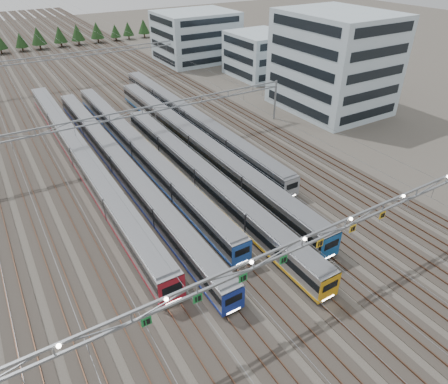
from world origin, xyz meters
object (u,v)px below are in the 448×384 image
gantry_mid (143,116)px  depot_bldg_south (334,62)px  train_b (119,164)px  gantry_near (303,245)px  gantry_far (75,58)px  depot_bldg_north (196,36)px  depot_bldg_mid (260,55)px  train_c (139,149)px  train_a (81,156)px  train_d (203,177)px  train_e (196,143)px  train_f (191,118)px

gantry_mid → depot_bldg_south: (42.04, -0.93, 3.44)m
train_b → gantry_mid: bearing=40.8°
gantry_near → gantry_far: size_ratio=1.00×
train_b → depot_bldg_north: 71.52m
gantry_mid → depot_bldg_mid: bearing=31.8°
train_c → train_b: bearing=-143.5°
train_a → gantry_mid: gantry_mid is taller
train_b → gantry_mid: (6.75, 5.83, 4.45)m
train_c → depot_bldg_south: size_ratio=2.82×
train_a → gantry_mid: size_ratio=1.21×
train_a → train_d: size_ratio=1.32×
gantry_mid → depot_bldg_north: depot_bldg_north is taller
train_a → train_e: (18.00, -5.51, -0.02)m
gantry_near → gantry_mid: gantry_near is taller
depot_bldg_mid → depot_bldg_north: depot_bldg_north is taller
train_b → depot_bldg_south: bearing=5.7°
train_f → train_c: bearing=-151.5°
depot_bldg_south → gantry_mid: bearing=178.7°
train_d → train_e: (4.50, 10.39, 0.11)m
train_d → depot_bldg_north: bearing=62.5°
gantry_far → train_d: bearing=-87.9°
train_b → depot_bldg_mid: depot_bldg_mid is taller
depot_bldg_south → depot_bldg_mid: depot_bldg_south is taller
train_b → gantry_mid: size_ratio=1.17×
train_c → train_d: size_ratio=1.19×
train_b → train_d: 13.86m
depot_bldg_south → train_f: bearing=169.4°
train_f → gantry_near: gantry_near is taller
gantry_far → depot_bldg_mid: (43.71, -17.93, -0.85)m
depot_bldg_north → gantry_near: bearing=-112.3°
train_d → depot_bldg_mid: 60.16m
train_c → depot_bldg_mid: (45.96, 29.58, 3.58)m
gantry_near → depot_bldg_south: bearing=43.0°
gantry_near → train_a: bearing=105.8°
gantry_far → depot_bldg_mid: depot_bldg_mid is taller
train_d → gantry_mid: size_ratio=0.92×
gantry_near → gantry_mid: (0.05, 40.12, -0.70)m
train_b → gantry_near: 35.31m
train_c → train_f: train_f is taller
gantry_far → train_c: bearing=-92.7°
train_d → depot_bldg_north: depot_bldg_north is taller
gantry_mid → gantry_far: size_ratio=1.00×
depot_bldg_south → depot_bldg_mid: bearing=86.6°
train_b → train_e: size_ratio=1.03×
train_d → depot_bldg_south: size_ratio=2.36×
train_b → train_e: (13.50, -0.15, 0.18)m
train_a → depot_bldg_north: 70.38m
depot_bldg_south → depot_bldg_north: 51.72m
train_e → gantry_mid: size_ratio=1.13×
gantry_mid → depot_bldg_mid: depot_bldg_mid is taller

